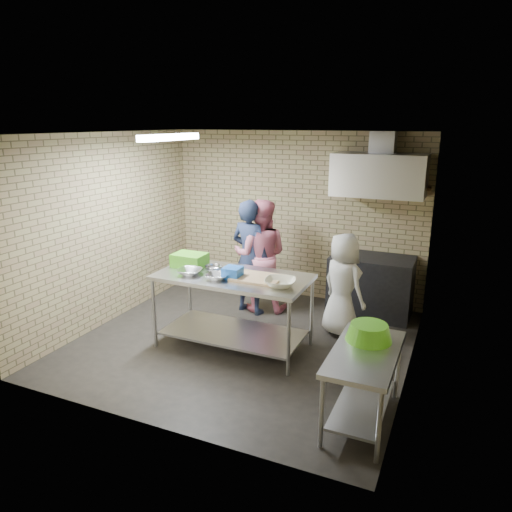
{
  "coord_description": "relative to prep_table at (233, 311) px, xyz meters",
  "views": [
    {
      "loc": [
        2.5,
        -5.24,
        2.84
      ],
      "look_at": [
        0.1,
        0.2,
        1.15
      ],
      "focal_mm": 33.47,
      "sensor_mm": 36.0,
      "label": 1
    }
  ],
  "objects": [
    {
      "name": "floor",
      "position": [
        0.07,
        0.14,
        -0.48
      ],
      "size": [
        4.2,
        4.2,
        0.0
      ],
      "primitive_type": "plane",
      "color": "black",
      "rests_on": "ground"
    },
    {
      "name": "ceiling",
      "position": [
        0.07,
        0.14,
        2.22
      ],
      "size": [
        4.2,
        4.2,
        0.0
      ],
      "primitive_type": "plane",
      "rotation": [
        3.14,
        0.0,
        0.0
      ],
      "color": "black",
      "rests_on": "ground"
    },
    {
      "name": "back_wall",
      "position": [
        0.07,
        2.14,
        0.87
      ],
      "size": [
        4.2,
        0.06,
        2.7
      ],
      "primitive_type": "cube",
      "color": "#9B9061",
      "rests_on": "ground"
    },
    {
      "name": "front_wall",
      "position": [
        0.07,
        -1.86,
        0.87
      ],
      "size": [
        4.2,
        0.06,
        2.7
      ],
      "primitive_type": "cube",
      "color": "#9B9061",
      "rests_on": "ground"
    },
    {
      "name": "left_wall",
      "position": [
        -2.03,
        0.14,
        0.87
      ],
      "size": [
        0.06,
        4.0,
        2.7
      ],
      "primitive_type": "cube",
      "color": "#9B9061",
      "rests_on": "ground"
    },
    {
      "name": "right_wall",
      "position": [
        2.17,
        0.14,
        0.87
      ],
      "size": [
        0.06,
        4.0,
        2.7
      ],
      "primitive_type": "cube",
      "color": "#9B9061",
      "rests_on": "ground"
    },
    {
      "name": "prep_table",
      "position": [
        0.0,
        0.0,
        0.0
      ],
      "size": [
        1.93,
        0.97,
        0.97
      ],
      "primitive_type": "cube",
      "color": "silver",
      "rests_on": "floor"
    },
    {
      "name": "side_counter",
      "position": [
        1.87,
        -0.96,
        -0.11
      ],
      "size": [
        0.6,
        1.2,
        0.75
      ],
      "primitive_type": "cube",
      "color": "silver",
      "rests_on": "floor"
    },
    {
      "name": "stove",
      "position": [
        1.42,
        1.79,
        -0.03
      ],
      "size": [
        1.2,
        0.7,
        0.9
      ],
      "primitive_type": "cube",
      "color": "black",
      "rests_on": "floor"
    },
    {
      "name": "range_hood",
      "position": [
        1.42,
        1.84,
        1.62
      ],
      "size": [
        1.3,
        0.6,
        0.6
      ],
      "primitive_type": "cube",
      "color": "silver",
      "rests_on": "back_wall"
    },
    {
      "name": "hood_duct",
      "position": [
        1.42,
        1.99,
        2.07
      ],
      "size": [
        0.35,
        0.3,
        0.3
      ],
      "primitive_type": "cube",
      "color": "#A5A8AD",
      "rests_on": "back_wall"
    },
    {
      "name": "wall_shelf",
      "position": [
        1.72,
        2.03,
        1.44
      ],
      "size": [
        0.8,
        0.2,
        0.04
      ],
      "primitive_type": "cube",
      "color": "#3F2B19",
      "rests_on": "back_wall"
    },
    {
      "name": "fluorescent_fixture",
      "position": [
        -0.93,
        0.14,
        2.16
      ],
      "size": [
        0.1,
        1.25,
        0.08
      ],
      "primitive_type": "cube",
      "color": "white",
      "rests_on": "ceiling"
    },
    {
      "name": "green_crate",
      "position": [
        -0.7,
        0.12,
        0.57
      ],
      "size": [
        0.43,
        0.32,
        0.17
      ],
      "primitive_type": "cube",
      "color": "#45A61E",
      "rests_on": "prep_table"
    },
    {
      "name": "blue_tub",
      "position": [
        0.05,
        -0.1,
        0.55
      ],
      "size": [
        0.21,
        0.21,
        0.14
      ],
      "primitive_type": "cube",
      "color": "blue",
      "rests_on": "prep_table"
    },
    {
      "name": "cutting_board",
      "position": [
        0.35,
        -0.02,
        0.5
      ],
      "size": [
        0.59,
        0.45,
        0.03
      ],
      "primitive_type": "cube",
      "color": "tan",
      "rests_on": "prep_table"
    },
    {
      "name": "mixing_bowl_a",
      "position": [
        -0.5,
        -0.2,
        0.52
      ],
      "size": [
        0.35,
        0.35,
        0.07
      ],
      "primitive_type": "imported",
      "rotation": [
        0.0,
        0.0,
        0.19
      ],
      "color": "#B7B9BE",
      "rests_on": "prep_table"
    },
    {
      "name": "mixing_bowl_b",
      "position": [
        -0.3,
        0.05,
        0.52
      ],
      "size": [
        0.27,
        0.27,
        0.07
      ],
      "primitive_type": "imported",
      "rotation": [
        0.0,
        0.0,
        0.19
      ],
      "color": "#AFB2B6",
      "rests_on": "prep_table"
    },
    {
      "name": "mixing_bowl_c",
      "position": [
        -0.1,
        -0.22,
        0.52
      ],
      "size": [
        0.33,
        0.33,
        0.07
      ],
      "primitive_type": "imported",
      "rotation": [
        0.0,
        0.0,
        0.19
      ],
      "color": "silver",
      "rests_on": "prep_table"
    },
    {
      "name": "ceramic_bowl",
      "position": [
        0.7,
        -0.15,
        0.53
      ],
      "size": [
        0.44,
        0.44,
        0.09
      ],
      "primitive_type": "imported",
      "rotation": [
        0.0,
        0.0,
        0.19
      ],
      "color": "beige",
      "rests_on": "prep_table"
    },
    {
      "name": "green_basin",
      "position": [
        1.85,
        -0.71,
        0.35
      ],
      "size": [
        0.46,
        0.46,
        0.17
      ],
      "primitive_type": null,
      "color": "#59C626",
      "rests_on": "side_counter"
    },
    {
      "name": "bottle_green",
      "position": [
        1.87,
        2.03,
        1.53
      ],
      "size": [
        0.06,
        0.06,
        0.15
      ],
      "primitive_type": "cylinder",
      "color": "green",
      "rests_on": "wall_shelf"
    },
    {
      "name": "man_navy",
      "position": [
        -0.28,
        1.15,
        0.39
      ],
      "size": [
        0.71,
        0.55,
        1.74
      ],
      "primitive_type": "imported",
      "rotation": [
        0.0,
        0.0,
        2.91
      ],
      "color": "#151835",
      "rests_on": "floor"
    },
    {
      "name": "woman_pink",
      "position": [
        -0.18,
        1.31,
        0.38
      ],
      "size": [
        0.97,
        0.83,
        1.73
      ],
      "primitive_type": "imported",
      "rotation": [
        0.0,
        0.0,
        3.37
      ],
      "color": "pink",
      "rests_on": "floor"
    },
    {
      "name": "woman_white",
      "position": [
        1.2,
        0.92,
        0.23
      ],
      "size": [
        0.83,
        0.76,
        1.42
      ],
      "primitive_type": "imported",
      "rotation": [
        0.0,
        0.0,
        2.56
      ],
      "color": "silver",
      "rests_on": "floor"
    }
  ]
}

